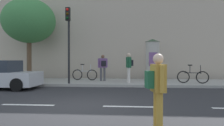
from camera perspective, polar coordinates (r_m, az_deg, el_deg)
ground_plane at (r=7.36m, az=-8.77°, el=-11.00°), size 80.00×80.00×0.00m
sidewalk_curb at (r=14.18m, az=-2.17°, el=-5.04°), size 36.00×4.00×0.15m
lane_markings at (r=7.36m, az=-8.77°, el=-10.97°), size 25.80×0.16×0.01m
building_backdrop at (r=19.40m, az=-0.39°, el=10.96°), size 36.00×5.00×9.90m
traffic_light at (r=12.85m, az=-11.36°, el=7.76°), size 0.24×0.45×4.35m
poster_column at (r=14.78m, az=10.54°, el=0.94°), size 0.99×0.99×2.77m
street_tree at (r=16.49m, az=-20.88°, el=10.21°), size 3.63×3.63×5.64m
pedestrian_with_backpack at (r=4.72m, az=11.70°, el=-5.64°), size 0.43×0.59×1.64m
pedestrian_in_light_jacket at (r=14.21m, az=-2.41°, el=-0.56°), size 0.61×0.51×1.71m
pedestrian_near_pole at (r=13.17m, az=4.45°, el=-0.47°), size 0.45×0.63×1.78m
bicycle_leaning at (r=14.93m, az=-7.17°, el=-2.97°), size 1.76×0.29×1.09m
bicycle_upright at (r=13.61m, az=20.36°, el=-3.36°), size 1.73×0.48×1.09m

